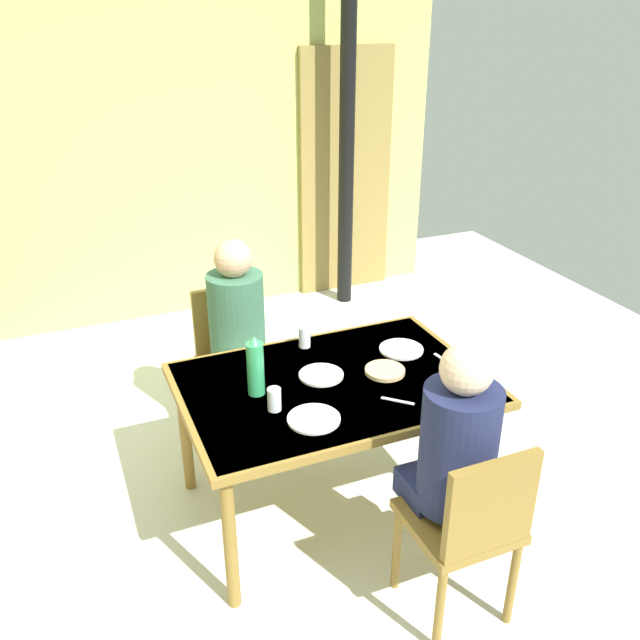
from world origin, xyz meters
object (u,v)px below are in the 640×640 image
serving_bowl_center (452,389)px  water_bottle_green_near (255,367)px  chair_far_diner (233,355)px  person_near_diner (456,444)px  dining_table (332,394)px  chair_near_diner (470,524)px  person_far_diner (237,319)px

serving_bowl_center → water_bottle_green_near: bearing=156.5°
chair_far_diner → serving_bowl_center: (0.70, -1.14, 0.25)m
person_near_diner → water_bottle_green_near: bearing=127.6°
dining_table → serving_bowl_center: (0.45, -0.31, 0.09)m
chair_near_diner → person_near_diner: size_ratio=1.13×
water_bottle_green_near → serving_bowl_center: water_bottle_green_near is taller
person_near_diner → person_far_diner: same height
person_near_diner → water_bottle_green_near: (-0.57, 0.74, 0.08)m
dining_table → serving_bowl_center: serving_bowl_center is taller
dining_table → person_far_diner: bearing=109.6°
dining_table → water_bottle_green_near: (-0.35, 0.04, 0.20)m
serving_bowl_center → dining_table: bearing=145.4°
chair_far_diner → person_far_diner: size_ratio=1.13×
serving_bowl_center → person_far_diner: bearing=124.7°
chair_near_diner → water_bottle_green_near: 1.10m
dining_table → chair_far_diner: size_ratio=1.61×
chair_near_diner → serving_bowl_center: 0.63m
person_near_diner → chair_far_diner: bearing=106.8°
person_far_diner → chair_near_diner: bearing=106.8°
person_far_diner → water_bottle_green_near: bearing=80.7°
dining_table → serving_bowl_center: size_ratio=8.23×
chair_far_diner → person_far_diner: person_far_diner is taller
water_bottle_green_near → chair_far_diner: bearing=82.3°
dining_table → chair_far_diner: chair_far_diner is taller
person_far_diner → serving_bowl_center: 1.22m
dining_table → chair_near_diner: size_ratio=1.61×
person_near_diner → water_bottle_green_near: size_ratio=2.70×
chair_far_diner → person_near_diner: 1.62m
chair_near_diner → person_far_diner: bearing=106.8°
person_near_diner → person_far_diner: 1.47m
dining_table → chair_near_diner: bearing=-75.6°
chair_near_diner → water_bottle_green_near: (-0.57, 0.87, 0.36)m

